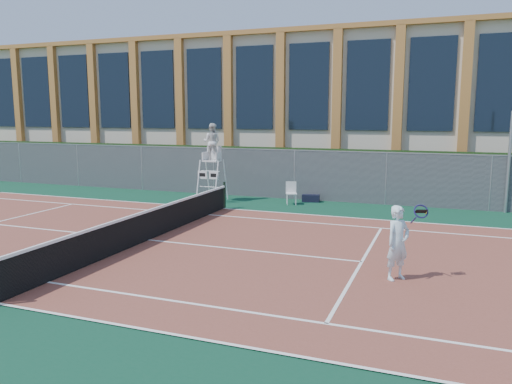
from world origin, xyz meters
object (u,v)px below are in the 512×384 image
(umpire_chair, at_px, (212,144))
(tennis_player, at_px, (398,243))
(steel_pole, at_px, (509,163))
(plastic_chair, at_px, (291,191))

(umpire_chair, bearing_deg, tennis_player, -43.51)
(umpire_chair, bearing_deg, steel_pole, 7.98)
(umpire_chair, relative_size, plastic_chair, 3.61)
(plastic_chair, height_order, tennis_player, tennis_player)
(tennis_player, bearing_deg, steel_pole, 71.84)
(tennis_player, bearing_deg, plastic_chair, 120.66)
(steel_pole, distance_m, tennis_player, 10.37)
(steel_pole, height_order, plastic_chair, steel_pole)
(umpire_chair, distance_m, plastic_chair, 4.00)
(steel_pole, xyz_separation_m, plastic_chair, (-8.35, -1.15, -1.39))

